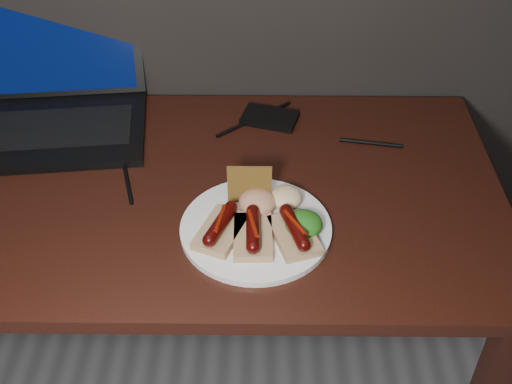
% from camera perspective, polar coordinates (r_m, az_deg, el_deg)
% --- Properties ---
extents(desk, '(1.40, 0.70, 0.75)m').
position_cam_1_polar(desk, '(1.38, -8.25, -2.31)').
color(desk, black).
rests_on(desk, ground).
extents(laptop, '(0.43, 0.41, 0.25)m').
position_cam_1_polar(laptop, '(1.54, -17.33, 7.71)').
color(laptop, black).
rests_on(laptop, desk).
extents(hard_drive, '(0.14, 0.11, 0.02)m').
position_cam_1_polar(hard_drive, '(1.50, 1.23, 6.62)').
color(hard_drive, black).
rests_on(hard_drive, desk).
extents(desk_cables, '(1.04, 0.38, 0.01)m').
position_cam_1_polar(desk_cables, '(1.42, -8.35, 3.86)').
color(desk_cables, black).
rests_on(desk_cables, desk).
extents(plate, '(0.35, 0.35, 0.01)m').
position_cam_1_polar(plate, '(1.21, -0.01, -3.25)').
color(plate, white).
rests_on(plate, desk).
extents(bread_sausage_left, '(0.11, 0.13, 0.04)m').
position_cam_1_polar(bread_sausage_left, '(1.17, -3.16, -3.21)').
color(bread_sausage_left, tan).
rests_on(bread_sausage_left, plate).
extents(bread_sausage_center, '(0.07, 0.12, 0.04)m').
position_cam_1_polar(bread_sausage_center, '(1.16, -0.27, -3.69)').
color(bread_sausage_center, tan).
rests_on(bread_sausage_center, plate).
extents(bread_sausage_right, '(0.10, 0.13, 0.04)m').
position_cam_1_polar(bread_sausage_right, '(1.17, 3.43, -3.56)').
color(bread_sausage_right, tan).
rests_on(bread_sausage_right, plate).
extents(crispbread, '(0.09, 0.01, 0.08)m').
position_cam_1_polar(crispbread, '(1.23, -0.58, 0.66)').
color(crispbread, olive).
rests_on(crispbread, plate).
extents(salad_greens, '(0.07, 0.07, 0.04)m').
position_cam_1_polar(salad_greens, '(1.18, 4.25, -2.83)').
color(salad_greens, '#195611').
rests_on(salad_greens, plate).
extents(salsa_mound, '(0.07, 0.07, 0.04)m').
position_cam_1_polar(salsa_mound, '(1.22, 0.14, -0.88)').
color(salsa_mound, '#A01F10').
rests_on(salsa_mound, plate).
extents(coleslaw_mound, '(0.06, 0.06, 0.04)m').
position_cam_1_polar(coleslaw_mound, '(1.24, 2.66, -0.48)').
color(coleslaw_mound, beige).
rests_on(coleslaw_mound, plate).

